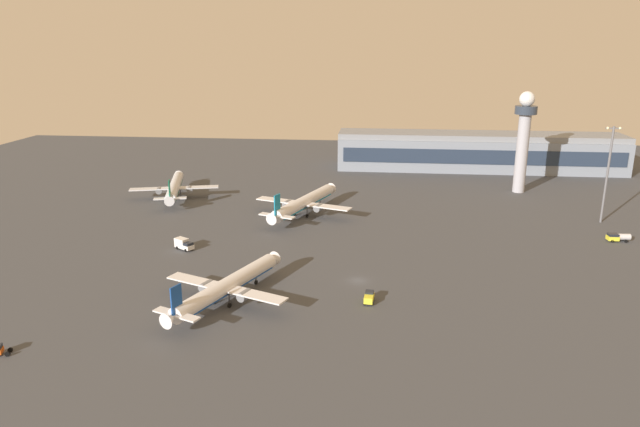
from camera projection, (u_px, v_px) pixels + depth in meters
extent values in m
plane|color=#424449|center=(358.00, 281.00, 138.87)|extent=(416.00, 416.00, 0.00)
cube|color=gray|center=(478.00, 154.00, 259.43)|extent=(124.50, 22.00, 14.00)
cube|color=#263347|center=(482.00, 157.00, 248.55)|extent=(119.52, 0.40, 6.16)
cube|color=gray|center=(479.00, 136.00, 257.11)|extent=(124.50, 19.80, 2.40)
cylinder|color=#A8A8B2|center=(522.00, 154.00, 217.84)|extent=(4.40, 4.40, 29.55)
cylinder|color=#2D3847|center=(526.00, 110.00, 213.24)|extent=(8.00, 8.00, 3.00)
sphere|color=silver|center=(527.00, 99.00, 212.11)|extent=(5.60, 5.60, 5.60)
cylinder|color=white|center=(228.00, 285.00, 126.59)|extent=(15.99, 32.63, 3.56)
cone|color=white|center=(272.00, 259.00, 141.82)|extent=(3.98, 3.36, 3.39)
cone|color=white|center=(170.00, 319.00, 111.20)|extent=(3.96, 3.64, 3.21)
cube|color=white|center=(225.00, 288.00, 125.85)|extent=(29.23, 14.75, 0.33)
cube|color=white|center=(176.00, 314.00, 112.65)|extent=(10.41, 5.96, 0.33)
cube|color=#19479E|center=(176.00, 300.00, 112.08)|extent=(1.39, 2.89, 6.10)
cylinder|color=slate|center=(206.00, 286.00, 128.37)|extent=(3.18, 3.90, 2.06)
cylinder|color=slate|center=(245.00, 295.00, 123.70)|extent=(3.18, 3.90, 2.06)
cube|color=#19479E|center=(228.00, 290.00, 126.86)|extent=(14.64, 30.00, 0.34)
cylinder|color=#333338|center=(256.00, 276.00, 136.20)|extent=(0.26, 0.26, 3.33)
cylinder|color=black|center=(256.00, 282.00, 136.67)|extent=(0.74, 1.10, 1.03)
cylinder|color=#333338|center=(214.00, 294.00, 126.01)|extent=(0.26, 0.26, 3.33)
cylinder|color=black|center=(214.00, 301.00, 126.48)|extent=(0.74, 1.10, 1.03)
cylinder|color=#333338|center=(229.00, 298.00, 124.14)|extent=(0.26, 0.26, 3.33)
cylinder|color=black|center=(230.00, 305.00, 124.61)|extent=(0.74, 1.10, 1.03)
cylinder|color=white|center=(304.00, 202.00, 191.24)|extent=(16.28, 36.80, 3.97)
cone|color=white|center=(330.00, 189.00, 208.60)|extent=(4.39, 3.62, 3.77)
cone|color=white|center=(274.00, 218.00, 173.69)|extent=(4.35, 3.95, 3.57)
cube|color=white|center=(303.00, 203.00, 190.39)|extent=(32.93, 15.09, 0.37)
cube|color=white|center=(277.00, 216.00, 175.35)|extent=(11.68, 6.20, 0.37)
cube|color=#1984B2|center=(277.00, 205.00, 174.72)|extent=(1.41, 3.26, 6.79)
cylinder|color=slate|center=(288.00, 204.00, 192.98)|extent=(3.42, 4.31, 2.30)
cylinder|color=slate|center=(319.00, 208.00, 188.22)|extent=(3.42, 4.31, 2.30)
cube|color=#1984B2|center=(304.00, 205.00, 191.55)|extent=(14.90, 33.83, 0.38)
cylinder|color=#333338|center=(320.00, 199.00, 202.18)|extent=(0.29, 0.29, 3.71)
cylinder|color=black|center=(320.00, 204.00, 202.70)|extent=(0.78, 1.22, 1.15)
cylinder|color=#333338|center=(295.00, 209.00, 190.45)|extent=(0.29, 0.29, 3.71)
cylinder|color=black|center=(295.00, 214.00, 190.98)|extent=(0.78, 1.22, 1.15)
cylinder|color=#333338|center=(307.00, 210.00, 188.55)|extent=(0.29, 0.29, 3.71)
cylinder|color=black|center=(307.00, 216.00, 189.07)|extent=(0.78, 1.22, 1.15)
cylinder|color=silver|center=(175.00, 187.00, 212.39)|extent=(12.81, 35.45, 3.77)
cone|color=silver|center=(179.00, 176.00, 230.43)|extent=(4.07, 3.22, 3.58)
cone|color=silver|center=(170.00, 200.00, 194.16)|extent=(3.99, 3.55, 3.39)
cube|color=silver|center=(174.00, 188.00, 211.51)|extent=(31.67, 11.98, 0.35)
cube|color=silver|center=(170.00, 198.00, 195.89)|extent=(11.15, 5.10, 0.35)
cube|color=#146B4C|center=(170.00, 190.00, 195.32)|extent=(1.10, 3.14, 6.44)
cylinder|color=slate|center=(159.00, 190.00, 210.91)|extent=(3.02, 4.01, 2.18)
cylinder|color=slate|center=(190.00, 189.00, 212.50)|extent=(3.02, 4.01, 2.18)
cube|color=#146B4C|center=(175.00, 190.00, 212.68)|extent=(11.71, 32.60, 0.36)
cylinder|color=#333338|center=(177.00, 184.00, 223.71)|extent=(0.28, 0.28, 3.52)
cylinder|color=black|center=(178.00, 189.00, 224.21)|extent=(0.66, 1.16, 1.09)
cylinder|color=#333338|center=(168.00, 193.00, 210.22)|extent=(0.28, 0.28, 3.52)
cylinder|color=black|center=(169.00, 198.00, 210.72)|extent=(0.66, 1.16, 1.09)
cylinder|color=#333338|center=(180.00, 193.00, 210.86)|extent=(0.28, 0.28, 3.52)
cylinder|color=black|center=(181.00, 198.00, 211.36)|extent=(0.66, 1.16, 1.09)
cube|color=yellow|center=(613.00, 238.00, 166.12)|extent=(3.11, 2.54, 1.20)
cube|color=#1E232D|center=(613.00, 235.00, 165.85)|extent=(2.74, 2.33, 0.70)
cylinder|color=silver|center=(622.00, 237.00, 165.86)|extent=(4.28, 2.00, 1.80)
cylinder|color=black|center=(612.00, 241.00, 165.30)|extent=(0.91, 0.34, 0.90)
cylinder|color=black|center=(609.00, 239.00, 167.32)|extent=(0.91, 0.34, 0.90)
cylinder|color=black|center=(626.00, 241.00, 165.09)|extent=(0.91, 0.34, 0.90)
cylinder|color=black|center=(623.00, 239.00, 167.10)|extent=(0.91, 0.34, 0.90)
cylinder|color=black|center=(8.00, 354.00, 105.22)|extent=(0.95, 0.54, 0.90)
cylinder|color=black|center=(10.00, 350.00, 106.63)|extent=(0.95, 0.54, 0.90)
cube|color=white|center=(188.00, 247.00, 158.74)|extent=(3.59, 3.47, 1.20)
cube|color=#1E232D|center=(188.00, 244.00, 158.47)|extent=(3.21, 3.13, 0.70)
cube|color=white|center=(182.00, 243.00, 159.97)|extent=(4.27, 3.82, 2.60)
cylinder|color=black|center=(192.00, 248.00, 159.49)|extent=(0.93, 0.72, 0.90)
cylinder|color=black|center=(186.00, 250.00, 157.88)|extent=(0.93, 0.72, 0.90)
cylinder|color=black|center=(183.00, 246.00, 161.52)|extent=(0.93, 0.72, 0.90)
cylinder|color=black|center=(177.00, 248.00, 159.91)|extent=(0.93, 0.72, 0.90)
cube|color=yellow|center=(369.00, 296.00, 127.90)|extent=(2.17, 2.26, 1.10)
cube|color=#1E232D|center=(370.00, 293.00, 127.64)|extent=(1.99, 2.00, 0.70)
cube|color=yellow|center=(369.00, 299.00, 126.08)|extent=(2.12, 2.55, 1.40)
cylinder|color=black|center=(366.00, 298.00, 128.49)|extent=(0.37, 0.92, 0.90)
cylinder|color=black|center=(373.00, 298.00, 128.18)|extent=(0.37, 0.92, 0.90)
cylinder|color=black|center=(364.00, 303.00, 125.95)|extent=(0.37, 0.92, 0.90)
cylinder|color=black|center=(372.00, 303.00, 125.64)|extent=(0.37, 0.92, 0.90)
cylinder|color=slate|center=(607.00, 175.00, 179.92)|extent=(0.70, 0.70, 30.49)
cube|color=slate|center=(614.00, 128.00, 175.79)|extent=(4.80, 0.40, 0.40)
sphere|color=#F9EAB2|center=(608.00, 128.00, 175.97)|extent=(0.90, 0.90, 0.90)
sphere|color=#F9EAB2|center=(620.00, 128.00, 175.60)|extent=(0.90, 0.90, 0.90)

